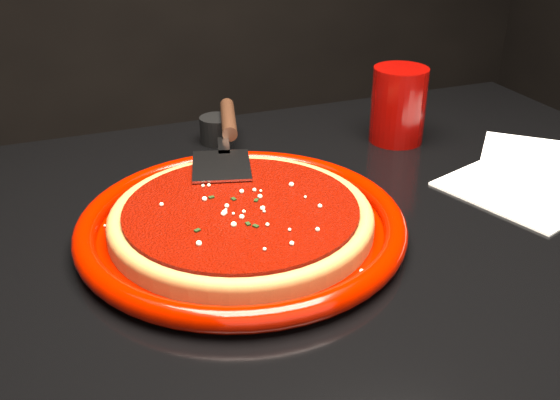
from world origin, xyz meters
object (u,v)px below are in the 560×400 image
at_px(cup, 398,105).
at_px(ramekin, 217,130).
at_px(pizza_server, 227,137).
at_px(plate, 242,224).

distance_m(cup, ramekin, 0.29).
height_order(pizza_server, ramekin, pizza_server).
bearing_deg(plate, cup, 30.75).
bearing_deg(plate, ramekin, 79.64).
xyz_separation_m(plate, cup, (0.32, 0.19, 0.04)).
bearing_deg(plate, pizza_server, 78.13).
distance_m(plate, pizza_server, 0.19).
bearing_deg(pizza_server, ramekin, 97.34).
distance_m(pizza_server, ramekin, 0.11).
bearing_deg(cup, ramekin, 160.16).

